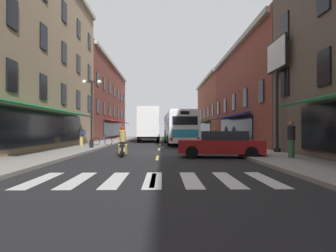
{
  "coord_description": "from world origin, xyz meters",
  "views": [
    {
      "loc": [
        0.28,
        -18.42,
        1.47
      ],
      "look_at": [
        0.76,
        8.34,
        1.8
      ],
      "focal_mm": 30.69,
      "sensor_mm": 36.0,
      "label": 1
    }
  ],
  "objects_px": {
    "sedan_near": "(153,134)",
    "bicycle_near": "(102,141)",
    "pedestrian_mid": "(226,134)",
    "street_lamp_twin": "(92,110)",
    "box_truck": "(149,125)",
    "pedestrian_far": "(291,139)",
    "sedan_mid": "(222,144)",
    "transit_bus": "(179,128)",
    "billboard_sign": "(277,67)",
    "motorcycle_rider": "(123,143)",
    "pedestrian_near": "(82,136)"
  },
  "relations": [
    {
      "from": "transit_bus",
      "to": "sedan_near",
      "type": "height_order",
      "value": "transit_bus"
    },
    {
      "from": "transit_bus",
      "to": "pedestrian_near",
      "type": "bearing_deg",
      "value": -146.42
    },
    {
      "from": "box_truck",
      "to": "sedan_near",
      "type": "xyz_separation_m",
      "value": [
        0.16,
        10.53,
        -1.36
      ]
    },
    {
      "from": "box_truck",
      "to": "sedan_near",
      "type": "distance_m",
      "value": 10.62
    },
    {
      "from": "pedestrian_mid",
      "to": "street_lamp_twin",
      "type": "relative_size",
      "value": 0.34
    },
    {
      "from": "transit_bus",
      "to": "sedan_near",
      "type": "xyz_separation_m",
      "value": [
        -3.17,
        15.78,
        -0.98
      ]
    },
    {
      "from": "bicycle_near",
      "to": "pedestrian_mid",
      "type": "relative_size",
      "value": 1.02
    },
    {
      "from": "billboard_sign",
      "to": "street_lamp_twin",
      "type": "relative_size",
      "value": 1.34
    },
    {
      "from": "motorcycle_rider",
      "to": "street_lamp_twin",
      "type": "relative_size",
      "value": 0.42
    },
    {
      "from": "pedestrian_near",
      "to": "street_lamp_twin",
      "type": "bearing_deg",
      "value": -128.29
    },
    {
      "from": "sedan_near",
      "to": "pedestrian_far",
      "type": "bearing_deg",
      "value": -76.29
    },
    {
      "from": "sedan_near",
      "to": "street_lamp_twin",
      "type": "height_order",
      "value": "street_lamp_twin"
    },
    {
      "from": "pedestrian_far",
      "to": "sedan_mid",
      "type": "bearing_deg",
      "value": -117.32
    },
    {
      "from": "bicycle_near",
      "to": "motorcycle_rider",
      "type": "bearing_deg",
      "value": -71.0
    },
    {
      "from": "bicycle_near",
      "to": "street_lamp_twin",
      "type": "bearing_deg",
      "value": -92.51
    },
    {
      "from": "motorcycle_rider",
      "to": "bicycle_near",
      "type": "height_order",
      "value": "motorcycle_rider"
    },
    {
      "from": "box_truck",
      "to": "sedan_mid",
      "type": "bearing_deg",
      "value": -75.93
    },
    {
      "from": "transit_bus",
      "to": "street_lamp_twin",
      "type": "height_order",
      "value": "street_lamp_twin"
    },
    {
      "from": "sedan_near",
      "to": "motorcycle_rider",
      "type": "bearing_deg",
      "value": -91.29
    },
    {
      "from": "motorcycle_rider",
      "to": "pedestrian_far",
      "type": "relative_size",
      "value": 1.19
    },
    {
      "from": "sedan_near",
      "to": "sedan_mid",
      "type": "distance_m",
      "value": 30.07
    },
    {
      "from": "motorcycle_rider",
      "to": "pedestrian_near",
      "type": "distance_m",
      "value": 8.9
    },
    {
      "from": "box_truck",
      "to": "pedestrian_near",
      "type": "xyz_separation_m",
      "value": [
        -4.93,
        -10.72,
        -1.07
      ]
    },
    {
      "from": "pedestrian_near",
      "to": "pedestrian_far",
      "type": "bearing_deg",
      "value": -107.0
    },
    {
      "from": "box_truck",
      "to": "billboard_sign",
      "type": "bearing_deg",
      "value": -64.01
    },
    {
      "from": "sedan_mid",
      "to": "street_lamp_twin",
      "type": "height_order",
      "value": "street_lamp_twin"
    },
    {
      "from": "transit_bus",
      "to": "motorcycle_rider",
      "type": "bearing_deg",
      "value": -106.15
    },
    {
      "from": "billboard_sign",
      "to": "motorcycle_rider",
      "type": "height_order",
      "value": "billboard_sign"
    },
    {
      "from": "bicycle_near",
      "to": "box_truck",
      "type": "bearing_deg",
      "value": 71.38
    },
    {
      "from": "motorcycle_rider",
      "to": "street_lamp_twin",
      "type": "bearing_deg",
      "value": 119.64
    },
    {
      "from": "billboard_sign",
      "to": "pedestrian_far",
      "type": "xyz_separation_m",
      "value": [
        -0.68,
        -3.39,
        -4.16
      ]
    },
    {
      "from": "pedestrian_mid",
      "to": "sedan_near",
      "type": "bearing_deg",
      "value": 136.53
    },
    {
      "from": "billboard_sign",
      "to": "transit_bus",
      "type": "bearing_deg",
      "value": 113.0
    },
    {
      "from": "transit_bus",
      "to": "bicycle_near",
      "type": "distance_m",
      "value": 8.33
    },
    {
      "from": "sedan_mid",
      "to": "pedestrian_far",
      "type": "height_order",
      "value": "pedestrian_far"
    },
    {
      "from": "sedan_near",
      "to": "street_lamp_twin",
      "type": "bearing_deg",
      "value": -98.83
    },
    {
      "from": "street_lamp_twin",
      "to": "sedan_near",
      "type": "bearing_deg",
      "value": 81.17
    },
    {
      "from": "pedestrian_near",
      "to": "pedestrian_mid",
      "type": "xyz_separation_m",
      "value": [
        13.25,
        6.3,
        0.03
      ]
    },
    {
      "from": "box_truck",
      "to": "pedestrian_far",
      "type": "xyz_separation_m",
      "value": [
        7.79,
        -20.77,
        -1.01
      ]
    },
    {
      "from": "billboard_sign",
      "to": "pedestrian_mid",
      "type": "relative_size",
      "value": 3.96
    },
    {
      "from": "transit_bus",
      "to": "box_truck",
      "type": "distance_m",
      "value": 6.22
    },
    {
      "from": "pedestrian_far",
      "to": "sedan_near",
      "type": "bearing_deg",
      "value": -165.51
    },
    {
      "from": "pedestrian_far",
      "to": "street_lamp_twin",
      "type": "height_order",
      "value": "street_lamp_twin"
    },
    {
      "from": "sedan_near",
      "to": "pedestrian_mid",
      "type": "xyz_separation_m",
      "value": [
        8.16,
        -14.96,
        0.32
      ]
    },
    {
      "from": "transit_bus",
      "to": "box_truck",
      "type": "bearing_deg",
      "value": 122.34
    },
    {
      "from": "motorcycle_rider",
      "to": "sedan_near",
      "type": "bearing_deg",
      "value": 88.71
    },
    {
      "from": "billboard_sign",
      "to": "motorcycle_rider",
      "type": "bearing_deg",
      "value": -173.29
    },
    {
      "from": "sedan_near",
      "to": "bicycle_near",
      "type": "bearing_deg",
      "value": -99.76
    },
    {
      "from": "sedan_near",
      "to": "transit_bus",
      "type": "bearing_deg",
      "value": -78.65
    },
    {
      "from": "pedestrian_far",
      "to": "billboard_sign",
      "type": "bearing_deg",
      "value": 169.39
    }
  ]
}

